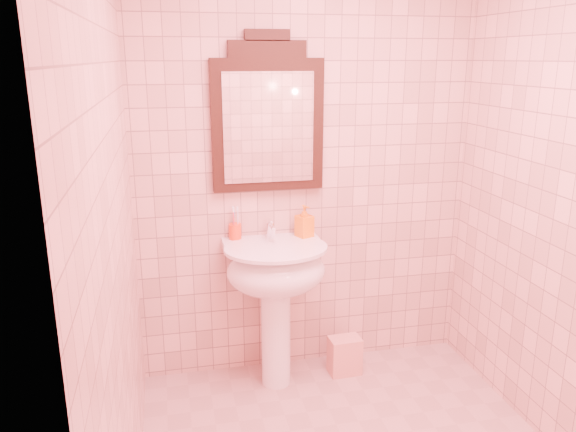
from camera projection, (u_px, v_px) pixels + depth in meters
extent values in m
cube|color=beige|center=(306.00, 169.00, 3.28)|extent=(2.00, 0.02, 2.50)
cylinder|color=white|center=(276.00, 329.00, 3.27)|extent=(0.17, 0.17, 0.70)
ellipsoid|color=white|center=(276.00, 271.00, 3.15)|extent=(0.56, 0.46, 0.28)
cube|color=white|center=(271.00, 243.00, 3.28)|extent=(0.56, 0.15, 0.05)
cylinder|color=white|center=(276.00, 248.00, 3.12)|extent=(0.58, 0.58, 0.02)
cylinder|color=white|center=(270.00, 230.00, 3.26)|extent=(0.04, 0.04, 0.09)
cylinder|color=white|center=(272.00, 227.00, 3.20)|extent=(0.02, 0.10, 0.02)
cylinder|color=white|center=(274.00, 233.00, 3.15)|extent=(0.02, 0.02, 0.04)
cube|color=white|center=(270.00, 221.00, 3.25)|extent=(0.02, 0.07, 0.01)
cube|color=black|center=(268.00, 126.00, 3.14)|extent=(0.63, 0.05, 0.73)
cube|color=black|center=(267.00, 49.00, 3.03)|extent=(0.43, 0.05, 0.09)
cube|color=black|center=(267.00, 35.00, 3.01)|extent=(0.24, 0.05, 0.06)
cube|color=white|center=(269.00, 128.00, 3.12)|extent=(0.51, 0.01, 0.61)
cylinder|color=red|center=(235.00, 231.00, 3.24)|extent=(0.07, 0.07, 0.09)
cylinder|color=silver|center=(238.00, 225.00, 3.24)|extent=(0.01, 0.01, 0.17)
cylinder|color=#338CD8|center=(233.00, 225.00, 3.25)|extent=(0.01, 0.01, 0.17)
cylinder|color=#E5334C|center=(234.00, 226.00, 3.22)|extent=(0.01, 0.01, 0.17)
imported|color=orange|center=(304.00, 221.00, 3.27)|extent=(0.11, 0.11, 0.19)
cube|color=#E5A286|center=(345.00, 355.00, 3.44)|extent=(0.20, 0.14, 0.23)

